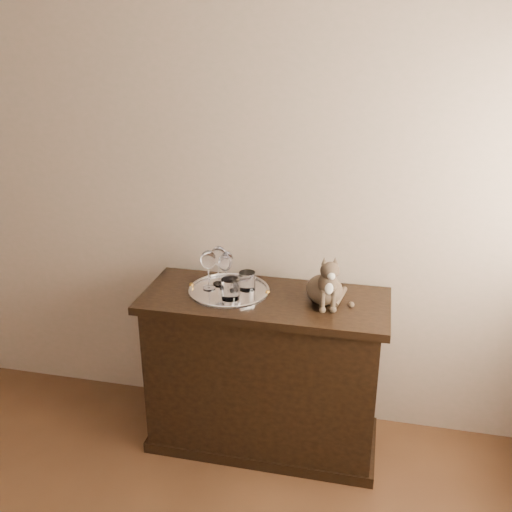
{
  "coord_description": "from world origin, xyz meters",
  "views": [
    {
      "loc": [
        1.11,
        -0.5,
        2.05
      ],
      "look_at": [
        0.56,
        1.95,
        1.06
      ],
      "focal_mm": 40.0,
      "sensor_mm": 36.0,
      "label": 1
    }
  ],
  "objects_px": {
    "tray": "(229,291)",
    "tumbler_c": "(247,281)",
    "wine_glass_b": "(226,268)",
    "wine_glass_c": "(209,270)",
    "wine_glass_d": "(225,272)",
    "wine_glass_a": "(219,266)",
    "cat": "(325,277)",
    "sideboard": "(264,372)",
    "tumbler_b": "(230,289)"
  },
  "relations": [
    {
      "from": "tray",
      "to": "tumbler_c",
      "type": "relative_size",
      "value": 4.36
    },
    {
      "from": "tumbler_c",
      "to": "wine_glass_b",
      "type": "bearing_deg",
      "value": 163.63
    },
    {
      "from": "wine_glass_c",
      "to": "tray",
      "type": "bearing_deg",
      "value": -2.18
    },
    {
      "from": "tray",
      "to": "wine_glass_b",
      "type": "distance_m",
      "value": 0.12
    },
    {
      "from": "tray",
      "to": "tumbler_c",
      "type": "bearing_deg",
      "value": 21.78
    },
    {
      "from": "wine_glass_d",
      "to": "wine_glass_a",
      "type": "bearing_deg",
      "value": 138.11
    },
    {
      "from": "tray",
      "to": "wine_glass_b",
      "type": "xyz_separation_m",
      "value": [
        -0.03,
        0.07,
        0.09
      ]
    },
    {
      "from": "cat",
      "to": "tray",
      "type": "bearing_deg",
      "value": 162.55
    },
    {
      "from": "sideboard",
      "to": "wine_glass_c",
      "type": "distance_m",
      "value": 0.61
    },
    {
      "from": "wine_glass_b",
      "to": "tumbler_b",
      "type": "xyz_separation_m",
      "value": [
        0.06,
        -0.15,
        -0.04
      ]
    },
    {
      "from": "wine_glass_a",
      "to": "tumbler_b",
      "type": "distance_m",
      "value": 0.18
    },
    {
      "from": "tray",
      "to": "cat",
      "type": "relative_size",
      "value": 1.51
    },
    {
      "from": "wine_glass_b",
      "to": "wine_glass_d",
      "type": "distance_m",
      "value": 0.05
    },
    {
      "from": "wine_glass_d",
      "to": "tumbler_c",
      "type": "xyz_separation_m",
      "value": [
        0.11,
        0.01,
        -0.04
      ]
    },
    {
      "from": "tumbler_b",
      "to": "cat",
      "type": "xyz_separation_m",
      "value": [
        0.44,
        0.07,
        0.07
      ]
    },
    {
      "from": "tumbler_b",
      "to": "wine_glass_d",
      "type": "bearing_deg",
      "value": 117.04
    },
    {
      "from": "wine_glass_c",
      "to": "tumbler_b",
      "type": "relative_size",
      "value": 2.02
    },
    {
      "from": "wine_glass_d",
      "to": "tumbler_c",
      "type": "height_order",
      "value": "wine_glass_d"
    },
    {
      "from": "wine_glass_d",
      "to": "cat",
      "type": "bearing_deg",
      "value": -3.61
    },
    {
      "from": "wine_glass_a",
      "to": "cat",
      "type": "distance_m",
      "value": 0.54
    },
    {
      "from": "sideboard",
      "to": "tumbler_c",
      "type": "distance_m",
      "value": 0.49
    },
    {
      "from": "wine_glass_b",
      "to": "wine_glass_c",
      "type": "distance_m",
      "value": 0.1
    },
    {
      "from": "wine_glass_d",
      "to": "cat",
      "type": "height_order",
      "value": "cat"
    },
    {
      "from": "wine_glass_a",
      "to": "tray",
      "type": "bearing_deg",
      "value": -42.13
    },
    {
      "from": "tumbler_b",
      "to": "cat",
      "type": "bearing_deg",
      "value": 9.58
    },
    {
      "from": "tray",
      "to": "cat",
      "type": "xyz_separation_m",
      "value": [
        0.47,
        -0.01,
        0.13
      ]
    },
    {
      "from": "tumbler_b",
      "to": "tumbler_c",
      "type": "distance_m",
      "value": 0.13
    },
    {
      "from": "wine_glass_c",
      "to": "tumbler_c",
      "type": "bearing_deg",
      "value": 9.03
    },
    {
      "from": "tumbler_c",
      "to": "cat",
      "type": "distance_m",
      "value": 0.4
    },
    {
      "from": "tray",
      "to": "wine_glass_d",
      "type": "relative_size",
      "value": 2.2
    },
    {
      "from": "wine_glass_d",
      "to": "tray",
      "type": "bearing_deg",
      "value": -42.57
    },
    {
      "from": "cat",
      "to": "tumbler_c",
      "type": "bearing_deg",
      "value": 157.31
    },
    {
      "from": "wine_glass_d",
      "to": "tumbler_b",
      "type": "distance_m",
      "value": 0.13
    },
    {
      "from": "wine_glass_d",
      "to": "tumbler_c",
      "type": "bearing_deg",
      "value": 6.22
    },
    {
      "from": "wine_glass_c",
      "to": "wine_glass_b",
      "type": "bearing_deg",
      "value": 40.9
    },
    {
      "from": "wine_glass_a",
      "to": "cat",
      "type": "relative_size",
      "value": 0.77
    },
    {
      "from": "wine_glass_a",
      "to": "tumbler_b",
      "type": "height_order",
      "value": "wine_glass_a"
    },
    {
      "from": "wine_glass_c",
      "to": "wine_glass_d",
      "type": "bearing_deg",
      "value": 12.8
    },
    {
      "from": "wine_glass_d",
      "to": "cat",
      "type": "xyz_separation_m",
      "value": [
        0.49,
        -0.03,
        0.03
      ]
    },
    {
      "from": "wine_glass_d",
      "to": "wine_glass_c",
      "type": "bearing_deg",
      "value": -167.2
    },
    {
      "from": "sideboard",
      "to": "tumbler_c",
      "type": "bearing_deg",
      "value": 152.18
    },
    {
      "from": "tumbler_b",
      "to": "cat",
      "type": "relative_size",
      "value": 0.38
    },
    {
      "from": "wine_glass_a",
      "to": "cat",
      "type": "bearing_deg",
      "value": -7.57
    },
    {
      "from": "wine_glass_c",
      "to": "cat",
      "type": "height_order",
      "value": "cat"
    },
    {
      "from": "tray",
      "to": "cat",
      "type": "height_order",
      "value": "cat"
    },
    {
      "from": "tray",
      "to": "wine_glass_d",
      "type": "xyz_separation_m",
      "value": [
        -0.02,
        0.02,
        0.09
      ]
    },
    {
      "from": "tumbler_c",
      "to": "wine_glass_d",
      "type": "bearing_deg",
      "value": -173.78
    },
    {
      "from": "wine_glass_d",
      "to": "tumbler_b",
      "type": "xyz_separation_m",
      "value": [
        0.05,
        -0.11,
        -0.04
      ]
    },
    {
      "from": "wine_glass_c",
      "to": "tumbler_c",
      "type": "xyz_separation_m",
      "value": [
        0.19,
        0.03,
        -0.05
      ]
    },
    {
      "from": "wine_glass_a",
      "to": "wine_glass_b",
      "type": "height_order",
      "value": "wine_glass_a"
    }
  ]
}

